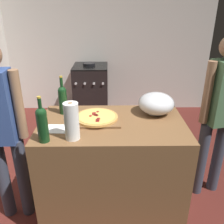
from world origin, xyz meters
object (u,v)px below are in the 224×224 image
paper_towel_roll (72,121)px  pizza (96,117)px  mixing_bowl (156,104)px  wine_bottle_green (42,123)px  person_in_stripes (3,127)px  person_in_red (219,111)px  stove (91,91)px  wine_bottle_clear (63,98)px

paper_towel_roll → pizza: bearing=62.2°
mixing_bowl → wine_bottle_green: bearing=-151.9°
pizza → mixing_bowl: size_ratio=1.14×
mixing_bowl → person_in_stripes: (-1.28, -0.22, -0.11)m
paper_towel_roll → wine_bottle_green: wine_bottle_green is taller
paper_towel_roll → person_in_red: size_ratio=0.17×
pizza → paper_towel_roll: paper_towel_roll is taller
pizza → wine_bottle_green: (-0.36, -0.34, 0.11)m
pizza → person_in_red: 1.15m
mixing_bowl → person_in_red: size_ratio=0.20×
pizza → person_in_red: bearing=10.3°
person_in_red → stove: bearing=124.5°
person_in_stripes → person_in_red: person_in_red is taller
wine_bottle_green → paper_towel_roll: bearing=10.1°
wine_bottle_green → stove: bearing=86.5°
wine_bottle_clear → person_in_red: person_in_red is taller
mixing_bowl → wine_bottle_clear: bearing=178.7°
wine_bottle_clear → person_in_red: size_ratio=0.21×
wine_bottle_green → wine_bottle_clear: size_ratio=0.99×
pizza → person_in_stripes: size_ratio=0.22×
mixing_bowl → paper_towel_roll: (-0.68, -0.44, 0.04)m
wine_bottle_green → wine_bottle_clear: bearing=83.4°
paper_towel_roll → person_in_red: bearing=21.5°
pizza → wine_bottle_clear: size_ratio=1.05×
stove → person_in_red: 2.39m
wine_bottle_clear → paper_towel_roll: bearing=-72.6°
mixing_bowl → paper_towel_roll: bearing=-147.4°
stove → paper_towel_roll: bearing=-88.9°
person_in_red → paper_towel_roll: bearing=-158.5°
wine_bottle_green → person_in_red: (1.48, 0.54, -0.16)m
wine_bottle_clear → person_in_red: (1.43, 0.05, -0.15)m
pizza → person_in_stripes: 0.76m
wine_bottle_clear → person_in_stripes: 0.54m
wine_bottle_green → person_in_stripes: person_in_stripes is taller
paper_towel_roll → mixing_bowl: bearing=32.6°
wine_bottle_green → stove: size_ratio=0.36×
pizza → stove: bearing=95.5°
pizza → wine_bottle_clear: (-0.30, 0.15, 0.11)m
paper_towel_roll → stove: 2.52m
person_in_stripes → stove: bearing=76.0°
paper_towel_roll → wine_bottle_clear: (-0.14, 0.45, 0.00)m
stove → person_in_stripes: size_ratio=0.59×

